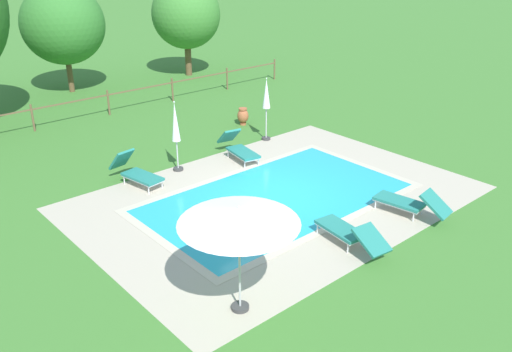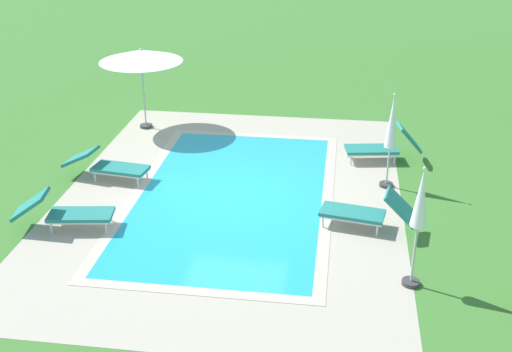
# 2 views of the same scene
# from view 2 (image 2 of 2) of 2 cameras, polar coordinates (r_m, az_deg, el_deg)

# --- Properties ---
(ground_plane) EXTENTS (160.00, 160.00, 0.00)m
(ground_plane) POSITION_cam_2_polar(r_m,az_deg,el_deg) (14.67, -2.17, -1.75)
(ground_plane) COLOR #3D752D
(pool_deck_paving) EXTENTS (10.80, 7.60, 0.01)m
(pool_deck_paving) POSITION_cam_2_polar(r_m,az_deg,el_deg) (14.67, -2.17, -1.74)
(pool_deck_paving) COLOR #B2A893
(pool_deck_paving) RESTS_ON ground
(swimming_pool_water) EXTENTS (7.29, 4.09, 0.01)m
(swimming_pool_water) POSITION_cam_2_polar(r_m,az_deg,el_deg) (14.67, -2.17, -1.73)
(swimming_pool_water) COLOR #23A8C1
(swimming_pool_water) RESTS_ON ground
(pool_coping_rim) EXTENTS (7.77, 4.57, 0.01)m
(pool_coping_rim) POSITION_cam_2_polar(r_m,az_deg,el_deg) (14.67, -2.17, -1.72)
(pool_coping_rim) COLOR #C0B59F
(pool_coping_rim) RESTS_ON ground
(sun_lounger_north_near_steps) EXTENTS (0.93, 2.02, 0.90)m
(sun_lounger_north_near_steps) POSITION_cam_2_polar(r_m,az_deg,el_deg) (13.36, 9.70, -3.13)
(sun_lounger_north_near_steps) COLOR #237A70
(sun_lounger_north_near_steps) RESTS_ON ground
(sun_lounger_north_mid) EXTENTS (0.87, 2.13, 0.72)m
(sun_lounger_north_mid) POSITION_cam_2_polar(r_m,az_deg,el_deg) (15.71, -12.86, 0.92)
(sun_lounger_north_mid) COLOR #237A70
(sun_lounger_north_mid) RESTS_ON ground
(sun_lounger_north_far) EXTENTS (0.90, 1.95, 0.97)m
(sun_lounger_north_far) POSITION_cam_2_polar(r_m,az_deg,el_deg) (16.62, 11.07, 2.59)
(sun_lounger_north_far) COLOR #237A70
(sun_lounger_north_far) RESTS_ON ground
(sun_lounger_north_end) EXTENTS (0.89, 2.08, 0.82)m
(sun_lounger_north_end) POSITION_cam_2_polar(r_m,az_deg,el_deg) (13.74, -16.39, -3.08)
(sun_lounger_north_end) COLOR #237A70
(sun_lounger_north_end) RESTS_ON ground
(patio_umbrella_open_foreground) EXTENTS (2.31, 2.31, 2.30)m
(patio_umbrella_open_foreground) POSITION_cam_2_polar(r_m,az_deg,el_deg) (18.33, -10.12, 10.37)
(patio_umbrella_open_foreground) COLOR #383838
(patio_umbrella_open_foreground) RESTS_ON ground
(patio_umbrella_closed_row_west) EXTENTS (0.32, 0.32, 2.26)m
(patio_umbrella_closed_row_west) POSITION_cam_2_polar(r_m,az_deg,el_deg) (14.85, 11.85, 4.16)
(patio_umbrella_closed_row_west) COLOR #383838
(patio_umbrella_closed_row_west) RESTS_ON ground
(patio_umbrella_closed_row_mid_west) EXTENTS (0.32, 0.32, 2.29)m
(patio_umbrella_closed_row_mid_west) POSITION_cam_2_polar(r_m,az_deg,el_deg) (11.18, 14.25, -2.69)
(patio_umbrella_closed_row_mid_west) COLOR #383838
(patio_umbrella_closed_row_mid_west) RESTS_ON ground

